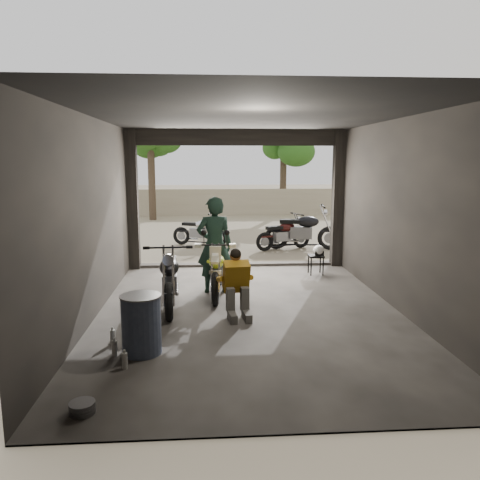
{
  "coord_description": "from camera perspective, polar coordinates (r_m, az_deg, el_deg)",
  "views": [
    {
      "loc": [
        -0.67,
        -7.42,
        2.53
      ],
      "look_at": [
        -0.12,
        0.6,
        1.14
      ],
      "focal_mm": 35.0,
      "sensor_mm": 36.0,
      "label": 1
    }
  ],
  "objects": [
    {
      "name": "ground",
      "position": [
        7.87,
        1.16,
        -8.96
      ],
      "size": [
        80.0,
        80.0,
        0.0
      ],
      "primitive_type": "plane",
      "color": "#7A6D56",
      "rests_on": "ground"
    },
    {
      "name": "garage",
      "position": [
        8.09,
        0.85,
        0.9
      ],
      "size": [
        7.0,
        7.13,
        3.2
      ],
      "color": "#2D2B28",
      "rests_on": "ground"
    },
    {
      "name": "boundary_wall",
      "position": [
        21.51,
        -2.17,
        4.65
      ],
      "size": [
        18.0,
        0.3,
        1.2
      ],
      "primitive_type": "cube",
      "color": "gray",
      "rests_on": "ground"
    },
    {
      "name": "tree_left",
      "position": [
        20.11,
        -10.92,
        13.79
      ],
      "size": [
        2.2,
        2.2,
        5.6
      ],
      "color": "#382B1E",
      "rests_on": "ground"
    },
    {
      "name": "tree_right",
      "position": [
        21.72,
        5.36,
        12.48
      ],
      "size": [
        2.2,
        2.2,
        5.0
      ],
      "color": "#382B1E",
      "rests_on": "ground"
    },
    {
      "name": "main_bike",
      "position": [
        8.72,
        -2.84,
        -3.35
      ],
      "size": [
        0.78,
        1.68,
        1.09
      ],
      "primitive_type": null,
      "rotation": [
        0.0,
        0.0,
        -0.06
      ],
      "color": "beige",
      "rests_on": "ground"
    },
    {
      "name": "left_bike",
      "position": [
        8.1,
        -8.59,
        -4.17
      ],
      "size": [
        0.82,
        1.78,
        1.18
      ],
      "primitive_type": null,
      "rotation": [
        0.0,
        0.0,
        0.06
      ],
      "color": "black",
      "rests_on": "ground"
    },
    {
      "name": "outside_bike_a",
      "position": [
        13.84,
        -4.97,
        1.36
      ],
      "size": [
        1.62,
        1.15,
        1.01
      ],
      "primitive_type": null,
      "rotation": [
        0.0,
        0.0,
        1.17
      ],
      "color": "black",
      "rests_on": "ground"
    },
    {
      "name": "outside_bike_b",
      "position": [
        13.27,
        5.33,
        0.99
      ],
      "size": [
        1.62,
        1.11,
        1.01
      ],
      "primitive_type": null,
      "rotation": [
        0.0,
        0.0,
        1.93
      ],
      "color": "#380F0D",
      "rests_on": "ground"
    },
    {
      "name": "outside_bike_c",
      "position": [
        13.32,
        7.7,
        1.53
      ],
      "size": [
        1.97,
        1.04,
        1.27
      ],
      "primitive_type": null,
      "rotation": [
        0.0,
        0.0,
        1.42
      ],
      "color": "black",
      "rests_on": "ground"
    },
    {
      "name": "rider",
      "position": [
        8.85,
        -3.12,
        -0.65
      ],
      "size": [
        0.68,
        0.45,
        1.85
      ],
      "primitive_type": "imported",
      "rotation": [
        0.0,
        0.0,
        3.16
      ],
      "color": "black",
      "rests_on": "ground"
    },
    {
      "name": "mechanic",
      "position": [
        7.5,
        -0.3,
        -5.61
      ],
      "size": [
        0.63,
        0.8,
        1.07
      ],
      "primitive_type": null,
      "rotation": [
        0.0,
        0.0,
        0.12
      ],
      "color": "#AB7916",
      "rests_on": "ground"
    },
    {
      "name": "stool",
      "position": [
        10.45,
        9.24,
        -2.22
      ],
      "size": [
        0.32,
        0.32,
        0.45
      ],
      "rotation": [
        0.0,
        0.0,
        0.07
      ],
      "color": "black",
      "rests_on": "ground"
    },
    {
      "name": "helmet",
      "position": [
        10.38,
        9.56,
        -1.24
      ],
      "size": [
        0.29,
        0.3,
        0.23
      ],
      "primitive_type": "ellipsoid",
      "rotation": [
        0.0,
        0.0,
        -0.2
      ],
      "color": "silver",
      "rests_on": "stool"
    },
    {
      "name": "oil_drum",
      "position": [
        6.31,
        -11.93,
        -10.15
      ],
      "size": [
        0.6,
        0.6,
        0.8
      ],
      "primitive_type": "cylinder",
      "rotation": [
        0.0,
        0.0,
        0.19
      ],
      "color": "#343E57",
      "rests_on": "ground"
    },
    {
      "name": "sign_post",
      "position": [
        11.75,
        18.41,
        4.99
      ],
      "size": [
        0.81,
        0.08,
        2.43
      ],
      "rotation": [
        0.0,
        0.0,
        0.33
      ],
      "color": "black",
      "rests_on": "ground"
    }
  ]
}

